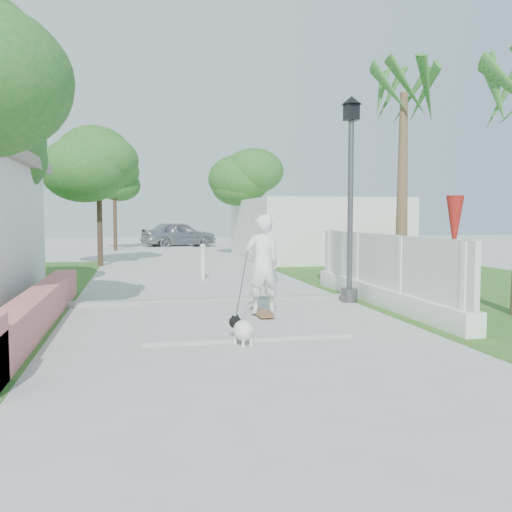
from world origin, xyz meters
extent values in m
plane|color=#B7B7B2|center=(0.00, 0.00, 0.00)|extent=(90.00, 90.00, 0.00)
cube|color=#B7B7B2|center=(0.00, 20.00, 0.03)|extent=(3.20, 36.00, 0.06)
cube|color=#999993|center=(0.00, 6.00, 0.05)|extent=(6.50, 0.25, 0.10)
cube|color=#325D1D|center=(7.00, 8.00, 0.01)|extent=(8.00, 20.00, 0.01)
cube|color=#DB7770|center=(-3.30, 4.00, 0.30)|extent=(0.45, 8.00, 0.60)
cube|color=white|center=(3.40, 5.00, 0.20)|extent=(0.35, 7.00, 0.40)
cube|color=white|center=(3.40, 5.00, 0.95)|extent=(0.10, 7.00, 1.10)
cube|color=white|center=(3.40, 1.80, 0.75)|extent=(0.14, 0.14, 1.50)
cube|color=white|center=(3.40, 4.00, 0.75)|extent=(0.14, 0.14, 1.50)
cube|color=white|center=(3.40, 6.20, 0.75)|extent=(0.14, 0.14, 1.50)
cube|color=white|center=(3.40, 8.20, 0.75)|extent=(0.14, 0.14, 1.50)
cube|color=silver|center=(6.00, 18.00, 1.30)|extent=(6.00, 8.00, 2.60)
cylinder|color=#59595E|center=(2.90, 5.50, 0.15)|extent=(0.36, 0.36, 0.30)
cylinder|color=#59595E|center=(2.90, 5.50, 2.00)|extent=(0.12, 0.12, 4.00)
cube|color=black|center=(2.90, 5.50, 4.10)|extent=(0.28, 0.28, 0.35)
cone|color=black|center=(2.90, 5.50, 4.35)|extent=(0.44, 0.44, 0.18)
cylinder|color=white|center=(0.20, 10.00, 0.50)|extent=(0.12, 0.12, 1.00)
sphere|color=white|center=(0.20, 10.00, 1.02)|extent=(0.14, 0.14, 0.14)
cylinder|color=#59595E|center=(4.80, 4.50, 1.00)|extent=(0.04, 0.04, 2.00)
cone|color=red|center=(4.80, 4.50, 1.70)|extent=(0.36, 0.36, 1.20)
cylinder|color=#4C3826|center=(-3.00, 16.00, 1.92)|extent=(0.20, 0.20, 3.85)
ellipsoid|color=#1A5C1E|center=(-3.00, 16.00, 3.58)|extent=(3.40, 3.40, 2.55)
ellipsoid|color=#1A5C1E|center=(-2.80, 15.80, 3.92)|extent=(2.89, 2.89, 2.18)
ellipsoid|color=#1A5C1E|center=(-3.20, 16.20, 4.28)|extent=(2.55, 2.55, 1.90)
cylinder|color=#4C3826|center=(3.20, 20.00, 1.75)|extent=(0.20, 0.20, 3.50)
ellipsoid|color=#1A5C1E|center=(3.20, 20.00, 3.25)|extent=(3.00, 3.00, 2.25)
ellipsoid|color=#1A5C1E|center=(3.40, 19.80, 3.60)|extent=(2.55, 2.55, 1.92)
ellipsoid|color=#1A5C1E|center=(3.00, 20.20, 3.95)|extent=(2.25, 2.25, 1.68)
cylinder|color=#4C3826|center=(-2.80, 26.00, 1.92)|extent=(0.20, 0.20, 3.85)
ellipsoid|color=#1A5C1E|center=(-2.80, 26.00, 3.58)|extent=(3.20, 3.20, 2.40)
ellipsoid|color=#1A5C1E|center=(-2.60, 25.80, 3.92)|extent=(2.72, 2.72, 2.05)
ellipsoid|color=#1A5C1E|center=(-3.00, 26.20, 4.28)|extent=(2.40, 2.40, 1.79)
cone|color=brown|center=(4.60, 6.50, 2.40)|extent=(0.32, 0.32, 4.80)
cube|color=brown|center=(0.59, 3.90, 0.10)|extent=(0.42, 0.96, 0.02)
imported|color=white|center=(0.59, 3.90, 1.01)|extent=(0.72, 0.53, 1.79)
cylinder|color=gray|center=(0.51, 3.56, 0.04)|extent=(0.03, 0.07, 0.07)
cylinder|color=gray|center=(0.68, 3.56, 0.04)|extent=(0.03, 0.07, 0.07)
cylinder|color=gray|center=(0.51, 4.23, 0.04)|extent=(0.03, 0.07, 0.07)
cylinder|color=gray|center=(0.68, 4.23, 0.04)|extent=(0.03, 0.07, 0.07)
ellipsoid|color=white|center=(-0.15, 1.83, 0.22)|extent=(0.43, 0.53, 0.29)
sphere|color=black|center=(-0.23, 2.03, 0.31)|extent=(0.19, 0.19, 0.19)
sphere|color=white|center=(-0.26, 2.11, 0.29)|extent=(0.09, 0.09, 0.09)
cone|color=black|center=(-0.27, 2.02, 0.40)|extent=(0.05, 0.05, 0.07)
cone|color=black|center=(-0.19, 2.05, 0.40)|extent=(0.05, 0.05, 0.07)
cylinder|color=white|center=(-0.25, 1.91, 0.07)|extent=(0.04, 0.04, 0.13)
cylinder|color=white|center=(-0.13, 1.95, 0.07)|extent=(0.04, 0.04, 0.13)
cylinder|color=white|center=(-0.17, 1.70, 0.07)|extent=(0.04, 0.04, 0.13)
cylinder|color=white|center=(-0.05, 1.75, 0.07)|extent=(0.04, 0.04, 0.13)
cylinder|color=white|center=(-0.07, 1.62, 0.30)|extent=(0.07, 0.11, 0.11)
imported|color=#A2A5AA|center=(0.90, 29.05, 0.77)|extent=(4.89, 3.14, 1.55)
camera|label=1|loc=(-1.64, -6.20, 1.87)|focal=40.00mm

